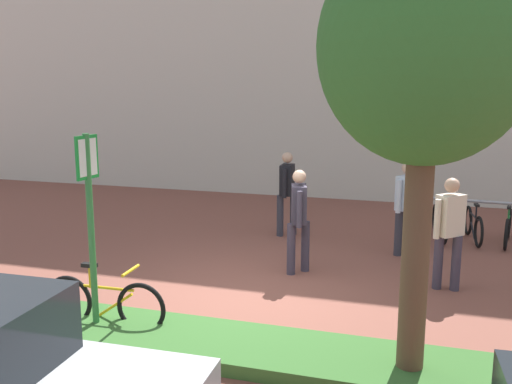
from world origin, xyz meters
The scene contains 12 objects.
ground_plane centered at (0.00, 0.00, 0.00)m, with size 60.00×60.00×0.00m, color brown.
building_facade centered at (0.00, 8.06, 5.00)m, with size 28.00×1.20×10.00m, color beige.
planter_strip centered at (0.13, -1.80, 0.08)m, with size 7.00×1.10×0.16m, color #336028.
tree_sidewalk centered at (2.36, -1.82, 3.40)m, with size 2.09×2.09×4.59m.
parking_sign_post centered at (-1.41, -1.80, 1.64)m, with size 0.08×0.36×2.51m.
bike_at_sign centered at (-1.39, -1.62, 0.35)m, with size 1.68×0.42×0.86m.
bike_rack_cluster centered at (4.01, 4.07, 0.35)m, with size 3.20×1.68×0.83m.
bollard_steel centered at (2.19, 3.39, 0.45)m, with size 0.16×0.16×0.90m, color #ADADB2.
person_shirt_blue centered at (2.12, 2.71, 0.98)m, with size 0.41×0.54×1.72m.
person_suited_dark centered at (0.48, 1.22, 0.98)m, with size 0.33×0.59×1.72m.
person_shirt_white centered at (2.80, 1.10, 0.98)m, with size 0.46×0.46×1.72m.
person_suited_navy centered at (-0.25, 3.44, 0.98)m, with size 0.37×0.61×1.72m.
Camera 1 is at (2.41, -7.56, 3.09)m, focal length 39.74 mm.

